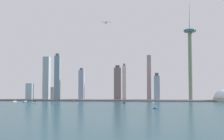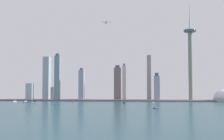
{
  "view_description": "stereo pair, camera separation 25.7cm",
  "coord_description": "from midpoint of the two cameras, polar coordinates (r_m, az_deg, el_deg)",
  "views": [
    {
      "loc": [
        66.01,
        -474.7,
        54.32
      ],
      "look_at": [
        -11.54,
        477.0,
        104.99
      ],
      "focal_mm": 44.73,
      "sensor_mm": 36.0,
      "label": 1
    },
    {
      "loc": [
        66.26,
        -474.68,
        54.32
      ],
      "look_at": [
        -11.54,
        477.0,
        104.99
      ],
      "focal_mm": 44.73,
      "sensor_mm": 36.0,
      "label": 2
    }
  ],
  "objects": [
    {
      "name": "boat_1",
      "position": [
        871.32,
        -15.48,
        -6.38
      ],
      "size": [
        11.01,
        4.64,
        5.02
      ],
      "rotation": [
        0.0,
        0.0,
        3.31
      ],
      "color": "silver",
      "rests_on": "ground"
    },
    {
      "name": "skyscraper_7",
      "position": [
        1000.4,
        2.53,
        -2.57
      ],
      "size": [
        12.56,
        19.92,
        129.96
      ],
      "color": "beige",
      "rests_on": "ground"
    },
    {
      "name": "boat_2",
      "position": [
        646.56,
        8.87,
        -7.7
      ],
      "size": [
        11.24,
        12.12,
        8.49
      ],
      "rotation": [
        0.0,
        0.0,
        2.27
      ],
      "color": "navy",
      "rests_on": "ground"
    },
    {
      "name": "skyscraper_8",
      "position": [
        1008.4,
        -13.22,
        -1.7
      ],
      "size": [
        21.65,
        24.55,
        153.06
      ],
      "color": "#96A9AE",
      "rests_on": "ground"
    },
    {
      "name": "skyscraper_5",
      "position": [
        982.06,
        9.15,
        -3.57
      ],
      "size": [
        19.63,
        14.2,
        95.88
      ],
      "color": "#8AA2BB",
      "rests_on": "ground"
    },
    {
      "name": "skyscraper_4",
      "position": [
        1005.95,
        -16.49,
        -4.31
      ],
      "size": [
        21.67,
        20.11,
        59.47
      ],
      "color": "#A2BAC3",
      "rests_on": "ground"
    },
    {
      "name": "observation_tower",
      "position": [
        992.6,
        15.71,
        3.93
      ],
      "size": [
        43.84,
        43.84,
        358.66
      ],
      "color": "gray",
      "rests_on": "ground"
    },
    {
      "name": "skyscraper_1",
      "position": [
        966.0,
        -6.25,
        -3.06
      ],
      "size": [
        17.72,
        20.8,
        111.74
      ],
      "color": "#959FBA",
      "rests_on": "ground"
    },
    {
      "name": "boat_3",
      "position": [
        893.95,
        -17.27,
        -6.27
      ],
      "size": [
        13.54,
        14.48,
        5.06
      ],
      "rotation": [
        0.0,
        0.0,
        3.99
      ],
      "color": "navy",
      "rests_on": "ground"
    },
    {
      "name": "boat_0",
      "position": [
        859.46,
        8.43,
        -6.54
      ],
      "size": [
        7.55,
        13.07,
        3.53
      ],
      "rotation": [
        0.0,
        0.0,
        4.48
      ],
      "color": "white",
      "rests_on": "ground"
    },
    {
      "name": "skyscraper_0",
      "position": [
        1033.09,
        -12.08,
        -4.7
      ],
      "size": [
        20.61,
        17.45,
        71.44
      ],
      "color": "#C3A7A4",
      "rests_on": "ground"
    },
    {
      "name": "skyscraper_3",
      "position": [
        1014.53,
        7.55,
        -1.43
      ],
      "size": [
        14.56,
        22.53,
        170.56
      ],
      "color": "#A78A89",
      "rests_on": "ground"
    },
    {
      "name": "skyscraper_6",
      "position": [
        978.05,
        1.15,
        -2.78
      ],
      "size": [
        24.69,
        14.7,
        122.89
      ],
      "color": "slate",
      "rests_on": "ground"
    },
    {
      "name": "skyscraper_2",
      "position": [
        973.35,
        -11.12,
        -1.56
      ],
      "size": [
        18.4,
        14.74,
        161.8
      ],
      "color": "slate",
      "rests_on": "ground"
    },
    {
      "name": "boat_6",
      "position": [
        949.52,
        -19.31,
        -6.05
      ],
      "size": [
        8.71,
        15.49,
        8.85
      ],
      "rotation": [
        0.0,
        0.0,
        1.25
      ],
      "color": "beige",
      "rests_on": "ground"
    },
    {
      "name": "airplane",
      "position": [
        969.35,
        -1.19,
        9.73
      ],
      "size": [
        35.04,
        33.04,
        8.75
      ],
      "rotation": [
        0.0,
        0.0,
        4.92
      ],
      "color": "silver"
    },
    {
      "name": "boat_5",
      "position": [
        884.78,
        -7.77,
        -6.42
      ],
      "size": [
        6.27,
        8.25,
        4.6
      ],
      "rotation": [
        0.0,
        0.0,
        2.12
      ],
      "color": "#AD1B24",
      "rests_on": "ground"
    },
    {
      "name": "boat_4",
      "position": [
        829.44,
        2.45,
        -6.69
      ],
      "size": [
        7.74,
        3.89,
        4.03
      ],
      "rotation": [
        0.0,
        0.0,
        0.28
      ],
      "color": "#1A1535",
      "rests_on": "ground"
    },
    {
      "name": "waterfront_pier",
      "position": [
        952.15,
        0.69,
        -6.2
      ],
      "size": [
        874.72,
        54.83,
        3.66
      ],
      "primitive_type": "cube",
      "color": "#675A5E",
      "rests_on": "ground"
    },
    {
      "name": "ground_plane",
      "position": [
        482.34,
        -3.28,
        -9.5
      ],
      "size": [
        6000.0,
        6000.0,
        0.0
      ],
      "primitive_type": "plane",
      "color": "#244853"
    }
  ]
}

